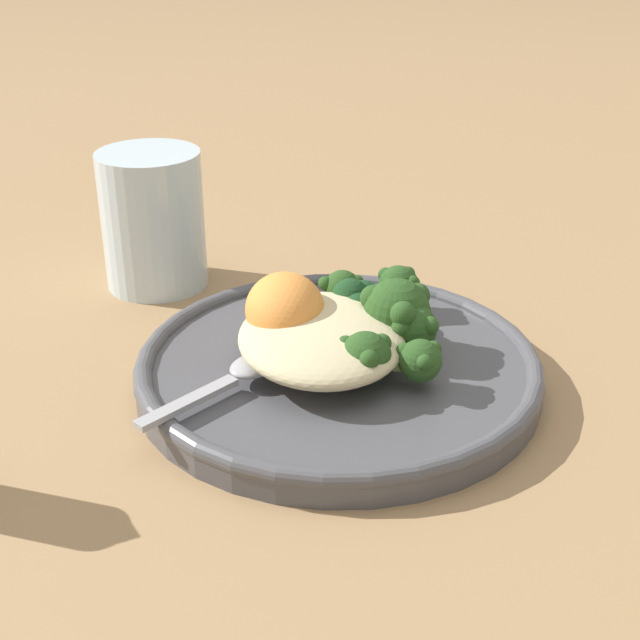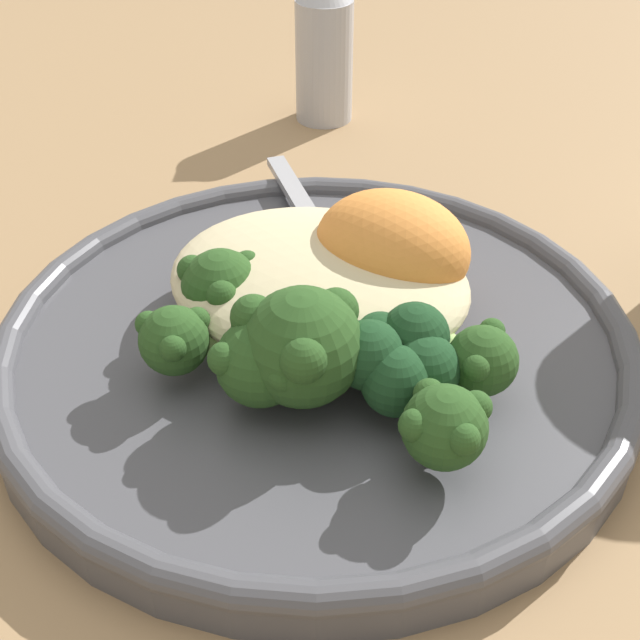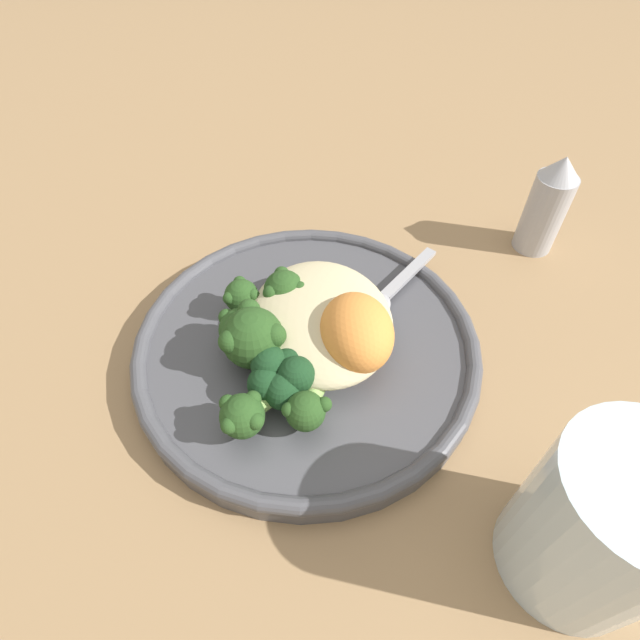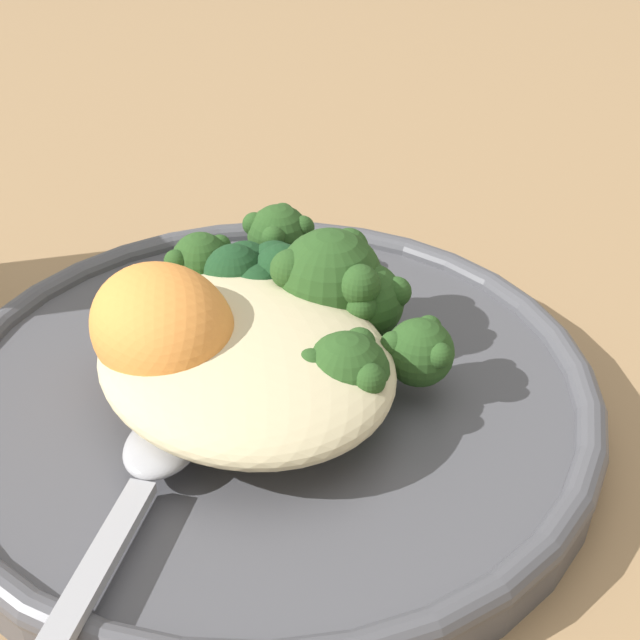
# 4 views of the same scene
# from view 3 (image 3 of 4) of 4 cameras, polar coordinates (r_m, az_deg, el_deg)

# --- Properties ---
(ground_plane) EXTENTS (4.00, 4.00, 0.00)m
(ground_plane) POSITION_cam_3_polar(r_m,az_deg,el_deg) (0.38, -1.18, -5.35)
(ground_plane) COLOR #9E7A51
(plate) EXTENTS (0.26, 0.26, 0.02)m
(plate) POSITION_cam_3_polar(r_m,az_deg,el_deg) (0.38, -1.50, -2.99)
(plate) COLOR #4C4C51
(plate) RESTS_ON ground_plane
(quinoa_mound) EXTENTS (0.12, 0.10, 0.03)m
(quinoa_mound) POSITION_cam_3_polar(r_m,az_deg,el_deg) (0.36, 0.12, 0.07)
(quinoa_mound) COLOR beige
(quinoa_mound) RESTS_ON plate
(broccoli_stalk_0) EXTENTS (0.08, 0.07, 0.03)m
(broccoli_stalk_0) POSITION_cam_3_polar(r_m,az_deg,el_deg) (0.38, -2.60, 2.04)
(broccoli_stalk_0) COLOR #8EB25B
(broccoli_stalk_0) RESTS_ON plate
(broccoli_stalk_1) EXTENTS (0.07, 0.09, 0.03)m
(broccoli_stalk_1) POSITION_cam_3_polar(r_m,az_deg,el_deg) (0.38, -5.92, 1.37)
(broccoli_stalk_1) COLOR #8EB25B
(broccoli_stalk_1) RESTS_ON plate
(broccoli_stalk_2) EXTENTS (0.04, 0.10, 0.03)m
(broccoli_stalk_2) POSITION_cam_3_polar(r_m,az_deg,el_deg) (0.36, -6.98, -1.30)
(broccoli_stalk_2) COLOR #8EB25B
(broccoli_stalk_2) RESTS_ON plate
(broccoli_stalk_3) EXTENTS (0.05, 0.10, 0.04)m
(broccoli_stalk_3) POSITION_cam_3_polar(r_m,az_deg,el_deg) (0.35, -6.56, -1.79)
(broccoli_stalk_3) COLOR #8EB25B
(broccoli_stalk_3) RESTS_ON plate
(broccoli_stalk_4) EXTENTS (0.08, 0.09, 0.03)m
(broccoli_stalk_4) POSITION_cam_3_polar(r_m,az_deg,el_deg) (0.33, -6.15, -8.62)
(broccoli_stalk_4) COLOR #8EB25B
(broccoli_stalk_4) RESTS_ON plate
(broccoli_stalk_5) EXTENTS (0.09, 0.06, 0.03)m
(broccoli_stalk_5) POSITION_cam_3_polar(r_m,az_deg,el_deg) (0.33, -0.54, -7.56)
(broccoli_stalk_5) COLOR #8EB25B
(broccoli_stalk_5) RESTS_ON plate
(sweet_potato_chunk_0) EXTENTS (0.07, 0.05, 0.05)m
(sweet_potato_chunk_0) POSITION_cam_3_polar(r_m,az_deg,el_deg) (0.34, 4.20, -1.40)
(sweet_potato_chunk_0) COLOR orange
(sweet_potato_chunk_0) RESTS_ON plate
(sweet_potato_chunk_1) EXTENTS (0.06, 0.06, 0.04)m
(sweet_potato_chunk_1) POSITION_cam_3_polar(r_m,az_deg,el_deg) (0.35, 4.37, -0.37)
(sweet_potato_chunk_1) COLOR orange
(sweet_potato_chunk_1) RESTS_ON plate
(kale_tuft) EXTENTS (0.04, 0.05, 0.03)m
(kale_tuft) POSITION_cam_3_polar(r_m,az_deg,el_deg) (0.33, -4.53, -6.38)
(kale_tuft) COLOR #193D1E
(kale_tuft) RESTS_ON plate
(spoon) EXTENTS (0.08, 0.09, 0.01)m
(spoon) POSITION_cam_3_polar(r_m,az_deg,el_deg) (0.39, 6.96, 2.43)
(spoon) COLOR #A3A3A8
(spoon) RESTS_ON plate
(water_glass) EXTENTS (0.08, 0.08, 0.11)m
(water_glass) POSITION_cam_3_polar(r_m,az_deg,el_deg) (0.30, 29.53, -19.84)
(water_glass) COLOR silver
(water_glass) RESTS_ON ground_plane
(salt_shaker) EXTENTS (0.04, 0.04, 0.09)m
(salt_shaker) POSITION_cam_3_polar(r_m,az_deg,el_deg) (0.49, 24.53, 11.83)
(salt_shaker) COLOR #B2B2B7
(salt_shaker) RESTS_ON ground_plane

